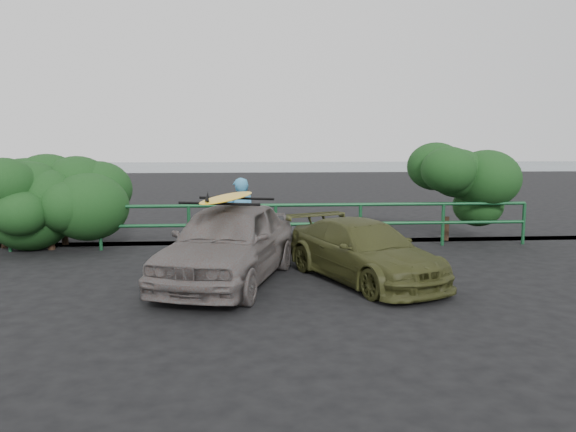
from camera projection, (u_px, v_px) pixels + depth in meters
name	position (u px, v px, depth m)	size (l,w,h in m)	color
ground	(226.00, 312.00, 8.10)	(80.00, 80.00, 0.00)	black
ocean	(241.00, 164.00, 67.43)	(200.00, 200.00, 0.00)	slate
guardrail	(233.00, 226.00, 12.98)	(14.00, 0.08, 1.04)	#144826
shrub_left	(24.00, 206.00, 12.94)	(3.20, 2.40, 1.96)	#184018
shrub_right	(437.00, 190.00, 13.77)	(3.20, 2.40, 2.59)	#184018
sedan	(229.00, 242.00, 9.78)	(1.67, 4.14, 1.41)	#635A58
olive_vehicle	(364.00, 251.00, 9.92)	(1.48, 3.65, 1.06)	#3A3D1B
man	(240.00, 219.00, 11.63)	(0.63, 0.41, 1.72)	#3F8DBD
roof_rack	(228.00, 201.00, 9.68)	(1.41, 0.98, 0.05)	black
surfboard	(228.00, 197.00, 9.67)	(0.50, 2.42, 0.07)	yellow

